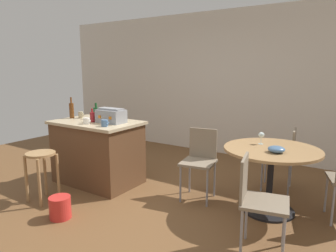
% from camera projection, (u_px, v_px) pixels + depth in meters
% --- Properties ---
extents(ground_plane, '(8.80, 8.80, 0.00)m').
position_uv_depth(ground_plane, '(135.00, 208.00, 3.62)').
color(ground_plane, brown).
extents(back_wall, '(8.00, 0.10, 2.70)m').
position_uv_depth(back_wall, '(230.00, 84.00, 5.74)').
color(back_wall, beige).
rests_on(back_wall, ground_plane).
extents(kitchen_island, '(1.24, 0.80, 0.90)m').
position_uv_depth(kitchen_island, '(98.00, 152.00, 4.39)').
color(kitchen_island, brown).
rests_on(kitchen_island, ground_plane).
extents(wooden_stool, '(0.35, 0.35, 0.62)m').
position_uv_depth(wooden_stool, '(41.00, 165.00, 3.76)').
color(wooden_stool, '#A37A4C').
rests_on(wooden_stool, ground_plane).
extents(dining_table, '(1.07, 1.07, 0.76)m').
position_uv_depth(dining_table, '(271.00, 163.00, 3.44)').
color(dining_table, black).
rests_on(dining_table, ground_plane).
extents(folding_chair_near, '(0.47, 0.47, 0.88)m').
position_uv_depth(folding_chair_near, '(257.00, 197.00, 2.69)').
color(folding_chair_near, '#7F705B').
rests_on(folding_chair_near, ground_plane).
extents(folding_chair_left, '(0.45, 0.45, 0.85)m').
position_uv_depth(folding_chair_left, '(283.00, 154.00, 4.10)').
color(folding_chair_left, '#7F705B').
rests_on(folding_chair_left, ground_plane).
extents(folding_chair_right, '(0.46, 0.46, 0.88)m').
position_uv_depth(folding_chair_right, '(200.00, 158.00, 3.85)').
color(folding_chair_right, '#7F705B').
rests_on(folding_chair_right, ground_plane).
extents(toolbox, '(0.39, 0.24, 0.20)m').
position_uv_depth(toolbox, '(111.00, 116.00, 4.19)').
color(toolbox, gray).
rests_on(toolbox, kitchen_island).
extents(bottle_0, '(0.08, 0.08, 0.24)m').
position_uv_depth(bottle_0, '(96.00, 113.00, 4.50)').
color(bottle_0, '#194C23').
rests_on(bottle_0, kitchen_island).
extents(bottle_1, '(0.07, 0.07, 0.32)m').
position_uv_depth(bottle_1, '(72.00, 110.00, 4.56)').
color(bottle_1, '#603314').
rests_on(bottle_1, kitchen_island).
extents(bottle_2, '(0.07, 0.07, 0.19)m').
position_uv_depth(bottle_2, '(92.00, 117.00, 4.24)').
color(bottle_2, maroon).
rests_on(bottle_2, kitchen_island).
extents(cup_0, '(0.12, 0.09, 0.08)m').
position_uv_depth(cup_0, '(87.00, 121.00, 4.10)').
color(cup_0, white).
rests_on(cup_0, kitchen_island).
extents(cup_1, '(0.11, 0.07, 0.10)m').
position_uv_depth(cup_1, '(81.00, 115.00, 4.58)').
color(cup_1, tan).
rests_on(cup_1, kitchen_island).
extents(cup_2, '(0.12, 0.08, 0.09)m').
position_uv_depth(cup_2, '(105.00, 123.00, 3.92)').
color(cup_2, '#4C7099').
rests_on(cup_2, kitchen_island).
extents(wine_glass, '(0.07, 0.07, 0.14)m').
position_uv_depth(wine_glass, '(261.00, 135.00, 3.58)').
color(wine_glass, silver).
rests_on(wine_glass, dining_table).
extents(serving_bowl, '(0.18, 0.18, 0.07)m').
position_uv_depth(serving_bowl, '(276.00, 149.00, 3.24)').
color(serving_bowl, '#4C7099').
rests_on(serving_bowl, dining_table).
extents(plastic_bucket, '(0.24, 0.24, 0.25)m').
position_uv_depth(plastic_bucket, '(60.00, 207.00, 3.37)').
color(plastic_bucket, red).
rests_on(plastic_bucket, ground_plane).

